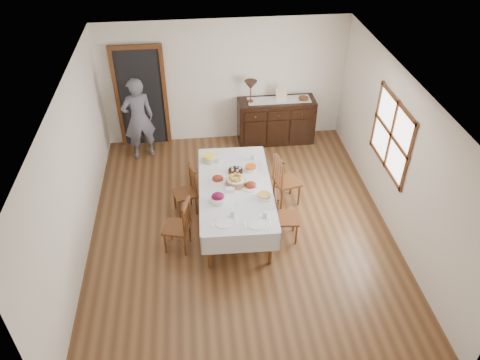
{
  "coord_description": "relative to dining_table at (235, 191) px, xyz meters",
  "views": [
    {
      "loc": [
        -0.66,
        -5.84,
        5.43
      ],
      "look_at": [
        0.0,
        0.1,
        0.95
      ],
      "focal_mm": 35.0,
      "sensor_mm": 36.0,
      "label": 1
    }
  ],
  "objects": [
    {
      "name": "room_shell",
      "position": [
        -0.07,
        0.28,
        0.94
      ],
      "size": [
        5.02,
        6.02,
        2.65
      ],
      "color": "white",
      "rests_on": "ground"
    },
    {
      "name": "chair_left_far",
      "position": [
        -0.8,
        0.42,
        -0.25
      ],
      "size": [
        0.46,
        0.46,
        0.89
      ],
      "rotation": [
        0.0,
        0.0,
        -1.28
      ],
      "color": "#5D3217",
      "rests_on": "ground"
    },
    {
      "name": "chair_right_far",
      "position": [
        0.92,
        0.48,
        -0.2
      ],
      "size": [
        0.5,
        0.5,
        1.0
      ],
      "rotation": [
        0.0,
        0.0,
        1.8
      ],
      "color": "#5D3217",
      "rests_on": "ground"
    },
    {
      "name": "person",
      "position": [
        -1.69,
        2.3,
        0.22
      ],
      "size": [
        0.66,
        0.54,
        1.84
      ],
      "primitive_type": "imported",
      "rotation": [
        0.0,
        0.0,
        3.47
      ],
      "color": "slate",
      "rests_on": "ground"
    },
    {
      "name": "casserole_dish",
      "position": [
        0.42,
        -0.34,
        0.13
      ],
      "size": [
        0.24,
        0.24,
        0.07
      ],
      "color": "white",
      "rests_on": "dining_table"
    },
    {
      "name": "runner",
      "position": [
        1.18,
        2.59,
        0.27
      ],
      "size": [
        1.3,
        0.35,
        0.01
      ],
      "color": "white",
      "rests_on": "sideboard"
    },
    {
      "name": "carrot_bowl",
      "position": [
        0.31,
        0.41,
        0.14
      ],
      "size": [
        0.2,
        0.2,
        0.09
      ],
      "color": "white",
      "rests_on": "dining_table"
    },
    {
      "name": "sideboard",
      "position": [
        1.13,
        2.57,
        -0.22
      ],
      "size": [
        1.6,
        0.58,
        0.96
      ],
      "color": "black",
      "rests_on": "ground"
    },
    {
      "name": "ground",
      "position": [
        0.07,
        -0.14,
        -0.7
      ],
      "size": [
        6.0,
        6.0,
        0.0
      ],
      "primitive_type": "plane",
      "color": "brown"
    },
    {
      "name": "egg_basket",
      "position": [
        0.04,
        0.39,
        0.13
      ],
      "size": [
        0.25,
        0.25,
        0.1
      ],
      "color": "black",
      "rests_on": "dining_table"
    },
    {
      "name": "pineapple_bowl",
      "position": [
        -0.38,
        0.75,
        0.16
      ],
      "size": [
        0.22,
        0.22,
        0.14
      ],
      "color": "tan",
      "rests_on": "dining_table"
    },
    {
      "name": "ham_platter_b",
      "position": [
        0.25,
        -0.04,
        0.12
      ],
      "size": [
        0.31,
        0.31,
        0.11
      ],
      "color": "white",
      "rests_on": "dining_table"
    },
    {
      "name": "setting_left",
      "position": [
        -0.22,
        -0.82,
        0.11
      ],
      "size": [
        0.42,
        0.31,
        0.1
      ],
      "color": "white",
      "rests_on": "dining_table"
    },
    {
      "name": "setting_right",
      "position": [
        0.26,
        -0.9,
        0.11
      ],
      "size": [
        0.42,
        0.31,
        0.1
      ],
      "color": "white",
      "rests_on": "dining_table"
    },
    {
      "name": "deco_bowl",
      "position": [
        1.68,
        2.54,
        0.29
      ],
      "size": [
        0.2,
        0.2,
        0.06
      ],
      "color": "#5D3217",
      "rests_on": "sideboard"
    },
    {
      "name": "bread_basket",
      "position": [
        0.01,
        0.06,
        0.17
      ],
      "size": [
        0.33,
        0.33,
        0.18
      ],
      "color": "#976540",
      "rests_on": "dining_table"
    },
    {
      "name": "ham_platter_a",
      "position": [
        -0.27,
        0.2,
        0.12
      ],
      "size": [
        0.32,
        0.32,
        0.11
      ],
      "color": "white",
      "rests_on": "dining_table"
    },
    {
      "name": "dining_table",
      "position": [
        0.0,
        0.0,
        0.0
      ],
      "size": [
        1.25,
        2.35,
        0.8
      ],
      "rotation": [
        0.0,
        0.0,
        -0.03
      ],
      "color": "white",
      "rests_on": "ground"
    },
    {
      "name": "beet_bowl",
      "position": [
        -0.31,
        -0.35,
        0.16
      ],
      "size": [
        0.25,
        0.25,
        0.16
      ],
      "color": "white",
      "rests_on": "dining_table"
    },
    {
      "name": "picture_frame",
      "position": [
        1.21,
        2.55,
        0.4
      ],
      "size": [
        0.22,
        0.08,
        0.28
      ],
      "color": "beige",
      "rests_on": "sideboard"
    },
    {
      "name": "butter_dish",
      "position": [
        -0.1,
        -0.12,
        0.13
      ],
      "size": [
        0.14,
        0.09,
        0.07
      ],
      "color": "white",
      "rests_on": "dining_table"
    },
    {
      "name": "table_lamp",
      "position": [
        0.58,
        2.58,
        0.62
      ],
      "size": [
        0.26,
        0.26,
        0.46
      ],
      "color": "brown",
      "rests_on": "sideboard"
    },
    {
      "name": "chair_right_near",
      "position": [
        0.73,
        -0.44,
        -0.23
      ],
      "size": [
        0.42,
        0.42,
        0.93
      ],
      "rotation": [
        0.0,
        0.0,
        1.49
      ],
      "color": "#5D3217",
      "rests_on": "ground"
    },
    {
      "name": "glass_far_a",
      "position": [
        -0.22,
        0.71,
        0.14
      ],
      "size": [
        0.06,
        0.06,
        0.09
      ],
      "color": "silver",
      "rests_on": "dining_table"
    },
    {
      "name": "glass_far_b",
      "position": [
        0.39,
        0.73,
        0.15
      ],
      "size": [
        0.07,
        0.07,
        0.11
      ],
      "color": "silver",
      "rests_on": "dining_table"
    },
    {
      "name": "chair_left_near",
      "position": [
        -0.93,
        -0.49,
        -0.22
      ],
      "size": [
        0.49,
        0.49,
        0.95
      ],
      "rotation": [
        0.0,
        0.0,
        -1.84
      ],
      "color": "#5D3217",
      "rests_on": "ground"
    }
  ]
}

